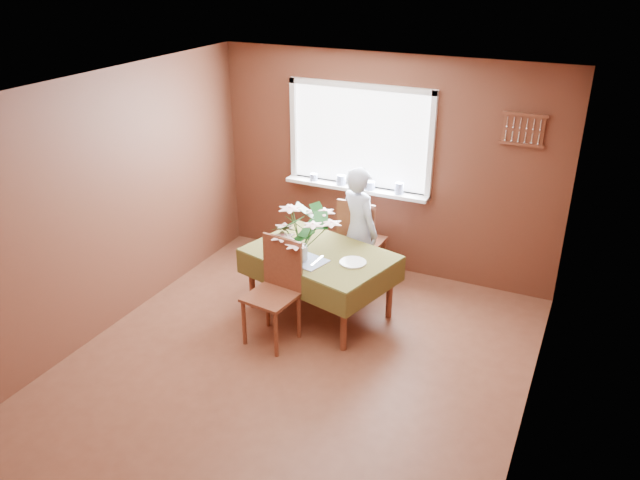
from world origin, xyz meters
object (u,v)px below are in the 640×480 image
at_px(seated_woman, 359,230).
at_px(flower_bouquet, 301,229).
at_px(dining_table, 320,260).
at_px(chair_far, 360,239).
at_px(chair_near, 276,287).

xyz_separation_m(seated_woman, flower_bouquet, (-0.26, -0.85, 0.31)).
bearing_deg(flower_bouquet, dining_table, 66.90).
bearing_deg(chair_far, flower_bouquet, 79.19).
distance_m(chair_near, flower_bouquet, 0.61).
bearing_deg(dining_table, flower_bouquet, -98.55).
distance_m(chair_far, flower_bouquet, 1.10).
height_order(dining_table, chair_far, chair_far).
height_order(dining_table, seated_woman, seated_woman).
relative_size(dining_table, chair_near, 1.59).
height_order(dining_table, chair_near, chair_near).
relative_size(dining_table, seated_woman, 1.14).
bearing_deg(chair_far, chair_near, 79.06).
distance_m(dining_table, chair_near, 0.62).
xyz_separation_m(dining_table, chair_near, (-0.18, -0.59, -0.06)).
bearing_deg(seated_woman, dining_table, 102.42).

